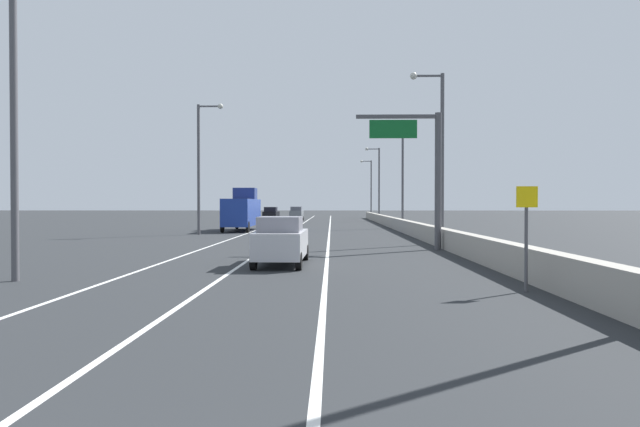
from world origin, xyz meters
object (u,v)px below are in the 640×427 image
at_px(lamp_post_right_fourth, 377,179).
at_px(lamp_post_right_second, 438,146).
at_px(car_black_2, 271,215).
at_px(lamp_post_left_near, 21,92).
at_px(lamp_post_right_fifth, 370,185).
at_px(lamp_post_right_third, 400,169).
at_px(car_silver_0, 281,241).
at_px(lamp_post_left_mid, 202,160).
at_px(box_truck, 242,211).
at_px(overhead_sign_gantry, 425,163).
at_px(car_gray_1, 297,214).
at_px(speed_advisory_sign, 526,230).

bearing_deg(lamp_post_right_fourth, lamp_post_right_second, -89.97).
bearing_deg(lamp_post_right_fourth, car_black_2, -154.04).
bearing_deg(lamp_post_left_near, lamp_post_right_fifth, 79.01).
distance_m(lamp_post_right_third, car_silver_0, 37.41).
distance_m(lamp_post_left_mid, car_black_2, 29.70).
bearing_deg(box_truck, lamp_post_right_fifth, 73.56).
bearing_deg(lamp_post_right_second, overhead_sign_gantry, -109.79).
bearing_deg(lamp_post_right_fourth, car_gray_1, 165.58).
bearing_deg(lamp_post_left_near, lamp_post_right_fourth, 75.55).
distance_m(lamp_post_right_second, car_silver_0, 16.00).
bearing_deg(box_truck, lamp_post_left_near, -92.52).
height_order(lamp_post_right_fourth, lamp_post_left_near, same).
relative_size(speed_advisory_sign, car_silver_0, 0.62).
distance_m(lamp_post_right_third, car_gray_1, 29.74).
relative_size(lamp_post_right_second, box_truck, 1.17).
distance_m(car_silver_0, car_gray_1, 62.56).
distance_m(overhead_sign_gantry, lamp_post_right_third, 27.91).
bearing_deg(car_silver_0, lamp_post_right_third, 75.69).
relative_size(lamp_post_right_third, box_truck, 1.17).
bearing_deg(lamp_post_right_fifth, lamp_post_left_near, -100.99).
xyz_separation_m(speed_advisory_sign, box_truck, (-13.98, 37.25, 0.09)).
distance_m(speed_advisory_sign, box_truck, 39.79).
xyz_separation_m(lamp_post_right_second, car_silver_0, (-8.70, -12.41, -5.11)).
distance_m(lamp_post_right_third, lamp_post_left_mid, 21.87).
xyz_separation_m(lamp_post_right_fifth, box_truck, (-15.54, -52.64, -4.25)).
xyz_separation_m(speed_advisory_sign, lamp_post_right_fourth, (1.09, 66.39, 4.34)).
xyz_separation_m(lamp_post_right_second, box_truck, (-15.08, 17.85, -4.25)).
relative_size(lamp_post_right_fifth, car_silver_0, 2.21).
relative_size(lamp_post_left_near, car_black_2, 2.25).
bearing_deg(overhead_sign_gantry, lamp_post_right_fourth, 88.29).
height_order(lamp_post_right_fifth, car_silver_0, lamp_post_right_fifth).
height_order(lamp_post_right_fifth, lamp_post_left_mid, same).
distance_m(speed_advisory_sign, lamp_post_right_second, 19.91).
bearing_deg(lamp_post_right_second, lamp_post_right_fourth, 90.03).
height_order(lamp_post_right_second, lamp_post_left_near, same).
relative_size(overhead_sign_gantry, lamp_post_left_mid, 0.70).
distance_m(lamp_post_right_second, lamp_post_right_fifth, 70.50).
relative_size(speed_advisory_sign, car_black_2, 0.63).
distance_m(lamp_post_left_near, car_silver_0, 10.72).
distance_m(lamp_post_right_fourth, lamp_post_right_fifth, 23.50).
height_order(lamp_post_right_second, box_truck, lamp_post_right_second).
distance_m(lamp_post_right_second, lamp_post_right_third, 23.50).
height_order(lamp_post_left_mid, car_silver_0, lamp_post_left_mid).
distance_m(lamp_post_left_near, lamp_post_left_mid, 28.21).
xyz_separation_m(lamp_post_right_second, car_black_2, (-14.70, 39.85, -5.05)).
distance_m(lamp_post_left_mid, box_truck, 8.61).
xyz_separation_m(overhead_sign_gantry, car_silver_0, (-7.15, -8.11, -3.73)).
bearing_deg(lamp_post_right_fifth, car_silver_0, -96.30).
xyz_separation_m(lamp_post_right_third, lamp_post_left_near, (-17.10, -41.00, 0.00)).
bearing_deg(lamp_post_left_near, overhead_sign_gantry, 41.16).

